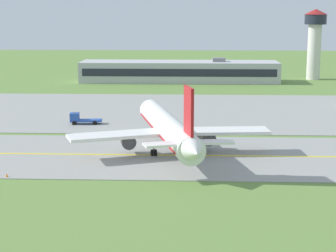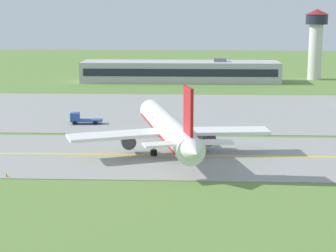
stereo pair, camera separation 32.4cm
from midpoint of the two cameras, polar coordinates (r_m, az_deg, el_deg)
ground_plane at (r=93.04m, az=-4.14°, el=-2.89°), size 500.00×500.00×0.00m
taxiway_strip at (r=93.03m, az=-4.14°, el=-2.86°), size 240.00×28.00×0.10m
apron_pad at (r=133.53m, az=2.22°, el=1.49°), size 140.00×52.00×0.10m
taxiway_centreline at (r=93.02m, az=-4.14°, el=-2.82°), size 220.00×0.60×0.01m
airplane_lead at (r=93.27m, az=0.10°, el=-0.22°), size 32.09×39.25×12.70m
service_truck_baggage at (r=118.93m, az=-8.44°, el=0.72°), size 6.56×2.81×2.59m
terminal_building at (r=188.82m, az=1.29°, el=5.37°), size 63.56×13.69×7.77m
control_tower at (r=200.53m, az=14.37°, el=8.48°), size 7.60×7.60×23.23m
traffic_cone_near_edge at (r=104.66m, az=-5.57°, el=-1.15°), size 0.44×0.44×0.60m
traffic_cone_mid_edge at (r=83.73m, az=-15.47°, el=-4.67°), size 0.44×0.44×0.60m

